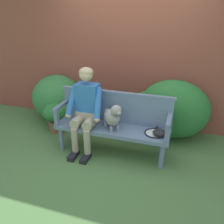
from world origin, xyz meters
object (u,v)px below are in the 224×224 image
(potted_plant, at_px, (56,115))
(baseball_glove, at_px, (160,133))
(dog_on_bench, at_px, (113,116))
(tennis_racket, at_px, (155,132))
(garden_bench, at_px, (112,130))
(person_seated, at_px, (86,107))

(potted_plant, bearing_deg, baseball_glove, -12.15)
(dog_on_bench, distance_m, tennis_racket, 0.65)
(garden_bench, xyz_separation_m, tennis_racket, (0.64, 0.02, 0.07))
(garden_bench, bearing_deg, dog_on_bench, -63.40)
(baseball_glove, bearing_deg, tennis_racket, 138.85)
(dog_on_bench, distance_m, potted_plant, 1.33)
(baseball_glove, bearing_deg, potted_plant, 162.80)
(baseball_glove, xyz_separation_m, potted_plant, (-1.91, 0.41, -0.18))
(dog_on_bench, bearing_deg, baseball_glove, 1.70)
(potted_plant, bearing_deg, person_seated, -26.15)
(tennis_racket, bearing_deg, person_seated, -178.41)
(garden_bench, relative_size, person_seated, 1.32)
(dog_on_bench, xyz_separation_m, potted_plant, (-1.21, 0.43, -0.34))
(tennis_racket, bearing_deg, potted_plant, 169.13)
(person_seated, distance_m, potted_plant, 0.95)
(dog_on_bench, bearing_deg, potted_plant, 160.42)
(person_seated, relative_size, tennis_racket, 2.31)
(dog_on_bench, relative_size, potted_plant, 0.80)
(dog_on_bench, height_order, potted_plant, dog_on_bench)
(garden_bench, bearing_deg, potted_plant, 162.53)
(garden_bench, distance_m, person_seated, 0.53)
(tennis_racket, xyz_separation_m, baseball_glove, (0.08, -0.06, 0.04))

